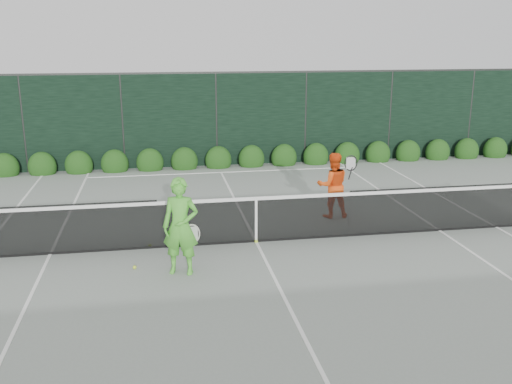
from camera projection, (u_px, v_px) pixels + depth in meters
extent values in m
plane|color=gray|center=(256.00, 242.00, 11.89)|extent=(80.00, 80.00, 0.00)
cube|color=black|center=(43.00, 230.00, 11.05)|extent=(4.40, 0.01, 1.02)
cube|color=black|center=(256.00, 220.00, 11.76)|extent=(4.00, 0.01, 0.96)
cube|color=black|center=(445.00, 209.00, 12.45)|extent=(4.40, 0.01, 1.02)
cube|color=white|center=(256.00, 199.00, 11.64)|extent=(12.80, 0.03, 0.07)
cube|color=black|center=(256.00, 241.00, 11.88)|extent=(12.80, 0.02, 0.04)
cube|color=white|center=(256.00, 221.00, 11.77)|extent=(0.05, 0.03, 0.91)
imported|color=#54C038|center=(181.00, 226.00, 10.12)|extent=(0.73, 0.58, 1.77)
torus|color=beige|center=(192.00, 234.00, 10.30)|extent=(0.30, 0.02, 0.30)
cylinder|color=black|center=(192.00, 246.00, 10.36)|extent=(0.10, 0.03, 0.30)
imported|color=#FA5215|center=(333.00, 185.00, 13.37)|extent=(0.78, 0.63, 1.54)
torus|color=black|center=(351.00, 163.00, 13.09)|extent=(0.30, 0.05, 0.30)
cylinder|color=black|center=(350.00, 173.00, 13.15)|extent=(0.10, 0.03, 0.30)
cube|color=white|center=(496.00, 227.00, 12.80)|extent=(0.06, 23.77, 0.01)
cube|color=white|center=(50.00, 254.00, 11.20)|extent=(0.06, 23.77, 0.01)
cube|color=white|center=(439.00, 231.00, 12.57)|extent=(0.06, 23.77, 0.01)
cube|color=white|center=(206.00, 142.00, 23.18)|extent=(11.03, 0.06, 0.01)
cube|color=white|center=(221.00, 172.00, 17.97)|extent=(8.23, 0.06, 0.01)
cube|color=white|center=(256.00, 242.00, 11.89)|extent=(0.06, 12.80, 0.01)
cube|color=black|center=(216.00, 120.00, 18.62)|extent=(32.00, 0.06, 3.00)
cube|color=#262826|center=(216.00, 73.00, 18.21)|extent=(32.00, 0.06, 0.06)
cylinder|color=#262826|center=(23.00, 125.00, 17.62)|extent=(0.08, 0.08, 3.00)
cylinder|color=#262826|center=(123.00, 123.00, 18.12)|extent=(0.08, 0.08, 3.00)
cylinder|color=#262826|center=(216.00, 120.00, 18.62)|extent=(0.08, 0.08, 3.00)
cylinder|color=#262826|center=(305.00, 118.00, 19.12)|extent=(0.08, 0.08, 3.00)
cylinder|color=#262826|center=(390.00, 116.00, 19.62)|extent=(0.08, 0.08, 3.00)
cylinder|color=#262826|center=(470.00, 114.00, 20.12)|extent=(0.08, 0.08, 3.00)
ellipsoid|color=#123D10|center=(5.00, 168.00, 17.52)|extent=(0.86, 0.65, 0.94)
ellipsoid|color=#123D10|center=(42.00, 167.00, 17.70)|extent=(0.86, 0.65, 0.94)
ellipsoid|color=#123D10|center=(79.00, 165.00, 17.89)|extent=(0.86, 0.65, 0.94)
ellipsoid|color=#123D10|center=(115.00, 164.00, 18.07)|extent=(0.86, 0.65, 0.94)
ellipsoid|color=#123D10|center=(150.00, 163.00, 18.25)|extent=(0.86, 0.65, 0.94)
ellipsoid|color=#123D10|center=(185.00, 162.00, 18.44)|extent=(0.86, 0.65, 0.94)
ellipsoid|color=#123D10|center=(218.00, 160.00, 18.62)|extent=(0.86, 0.65, 0.94)
ellipsoid|color=#123D10|center=(251.00, 159.00, 18.80)|extent=(0.86, 0.65, 0.94)
ellipsoid|color=#123D10|center=(284.00, 158.00, 18.98)|extent=(0.86, 0.65, 0.94)
ellipsoid|color=#123D10|center=(316.00, 157.00, 19.17)|extent=(0.86, 0.65, 0.94)
ellipsoid|color=#123D10|center=(347.00, 156.00, 19.35)|extent=(0.86, 0.65, 0.94)
ellipsoid|color=#123D10|center=(378.00, 154.00, 19.53)|extent=(0.86, 0.65, 0.94)
ellipsoid|color=#123D10|center=(408.00, 153.00, 19.72)|extent=(0.86, 0.65, 0.94)
ellipsoid|color=#123D10|center=(438.00, 152.00, 19.90)|extent=(0.86, 0.65, 0.94)
ellipsoid|color=#123D10|center=(467.00, 151.00, 20.08)|extent=(0.86, 0.65, 0.94)
ellipsoid|color=#123D10|center=(495.00, 150.00, 20.27)|extent=(0.86, 0.65, 0.94)
sphere|color=#C1E232|center=(256.00, 241.00, 11.83)|extent=(0.07, 0.07, 0.07)
sphere|color=#C1E232|center=(135.00, 267.00, 10.50)|extent=(0.07, 0.07, 0.07)
sphere|color=#C1E232|center=(150.00, 246.00, 11.58)|extent=(0.07, 0.07, 0.07)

